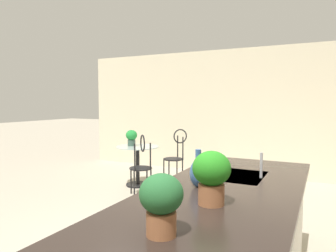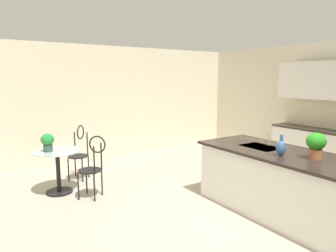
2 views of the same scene
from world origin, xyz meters
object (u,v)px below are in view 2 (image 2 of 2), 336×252
object	(u,v)px
chair_near_window	(93,164)
potted_plant_counter_near	(316,144)
bistro_table	(58,167)
potted_plant_on_table	(48,141)
chair_by_island	(79,150)
vase_on_counter	(281,148)

from	to	relation	value
chair_near_window	potted_plant_counter_near	size ratio (longest dim) A/B	3.05
bistro_table	chair_near_window	bearing A→B (deg)	37.35
bistro_table	chair_near_window	world-z (taller)	chair_near_window
potted_plant_on_table	bistro_table	bearing A→B (deg)	85.21
chair_by_island	vase_on_counter	world-z (taller)	vase_on_counter
bistro_table	potted_plant_counter_near	bearing A→B (deg)	38.90
bistro_table	potted_plant_on_table	world-z (taller)	potted_plant_on_table
potted_plant_on_table	chair_by_island	bearing A→B (deg)	128.08
chair_by_island	potted_plant_on_table	bearing A→B (deg)	-51.92
vase_on_counter	potted_plant_counter_near	bearing A→B (deg)	32.58
potted_plant_on_table	potted_plant_counter_near	distance (m)	4.04
potted_plant_on_table	potted_plant_counter_near	size ratio (longest dim) A/B	0.88
bistro_table	potted_plant_counter_near	size ratio (longest dim) A/B	2.34
potted_plant_on_table	vase_on_counter	xyz separation A→B (m)	(2.73, 2.39, 0.12)
vase_on_counter	potted_plant_on_table	bearing A→B (deg)	-138.78
potted_plant_counter_near	chair_near_window	bearing A→B (deg)	-140.78
vase_on_counter	chair_by_island	bearing A→B (deg)	-152.26
bistro_table	potted_plant_counter_near	distance (m)	3.99
potted_plant_on_table	potted_plant_counter_near	bearing A→B (deg)	40.33
chair_near_window	bistro_table	bearing A→B (deg)	-142.65
bistro_table	potted_plant_on_table	bearing A→B (deg)	-94.79
chair_near_window	vase_on_counter	world-z (taller)	vase_on_counter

